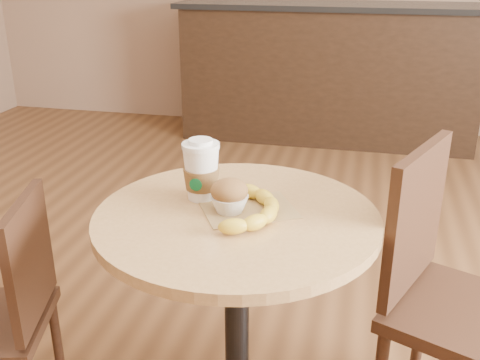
{
  "coord_description": "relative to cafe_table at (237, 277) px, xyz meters",
  "views": [
    {
      "loc": [
        0.31,
        -1.2,
        1.39
      ],
      "look_at": [
        -0.0,
        0.15,
        0.83
      ],
      "focal_mm": 42.0,
      "sensor_mm": 36.0,
      "label": 1
    }
  ],
  "objects": [
    {
      "name": "kraft_bag",
      "position": [
        0.03,
        0.03,
        0.2
      ],
      "size": [
        0.3,
        0.27,
        0.0
      ],
      "primitive_type": "cube",
      "rotation": [
        0.0,
        0.0,
        0.51
      ],
      "color": "#99794A",
      "rests_on": "cafe_table"
    },
    {
      "name": "service_counter",
      "position": [
        0.0,
        3.07,
        -0.03
      ],
      "size": [
        2.3,
        0.65,
        1.04
      ],
      "color": "black",
      "rests_on": "ground"
    },
    {
      "name": "banana",
      "position": [
        0.05,
        -0.01,
        0.22
      ],
      "size": [
        0.17,
        0.3,
        0.04
      ],
      "primitive_type": null,
      "rotation": [
        0.0,
        0.0,
        -0.06
      ],
      "color": "gold",
      "rests_on": "kraft_bag"
    },
    {
      "name": "chair_right",
      "position": [
        0.58,
        0.13,
        -0.05
      ],
      "size": [
        0.53,
        0.53,
        0.91
      ],
      "rotation": [
        0.0,
        0.0,
        1.16
      ],
      "color": "#351F12",
      "rests_on": "ground"
    },
    {
      "name": "coffee_cup",
      "position": [
        -0.12,
        0.08,
        0.27
      ],
      "size": [
        0.1,
        0.1,
        0.17
      ],
      "rotation": [
        0.0,
        0.0,
        -0.03
      ],
      "color": "white",
      "rests_on": "cafe_table"
    },
    {
      "name": "muffin",
      "position": [
        -0.02,
        0.0,
        0.24
      ],
      "size": [
        0.1,
        0.1,
        0.09
      ],
      "color": "silver",
      "rests_on": "kraft_bag"
    },
    {
      "name": "chair_left",
      "position": [
        -0.66,
        -0.14,
        -0.13
      ],
      "size": [
        0.42,
        0.42,
        0.78
      ],
      "rotation": [
        0.0,
        0.0,
        -1.3
      ],
      "color": "#351F12",
      "rests_on": "ground"
    },
    {
      "name": "cafe_table",
      "position": [
        0.0,
        0.0,
        0.0
      ],
      "size": [
        0.76,
        0.76,
        0.75
      ],
      "color": "black",
      "rests_on": "ground"
    }
  ]
}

